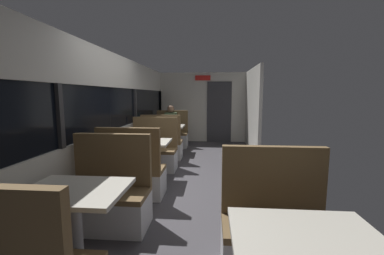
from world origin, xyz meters
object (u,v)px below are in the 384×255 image
object	(u,v)px
bench_far_window_facing_end	(162,146)
bench_front_aisle_facing_entry	(275,235)
dining_table_front_aisle	(307,252)
bench_mid_window_facing_end	(133,176)
bench_near_window_facing_entry	(109,200)
bench_far_window_facing_entry	(172,136)
dining_table_mid_window	(144,147)
seated_passenger	(171,130)
bench_mid_window_facing_entry	(154,154)
dining_table_near_window	(75,200)
dining_table_far_window	(167,129)

from	to	relation	value
bench_far_window_facing_end	bench_front_aisle_facing_entry	bearing A→B (deg)	-64.62
dining_table_front_aisle	bench_mid_window_facing_end	bearing A→B (deg)	129.30
bench_near_window_facing_entry	bench_far_window_facing_entry	size ratio (longest dim) A/B	1.00
dining_table_mid_window	seated_passenger	distance (m)	2.92
bench_near_window_facing_entry	bench_mid_window_facing_entry	distance (m)	2.29
dining_table_near_window	bench_far_window_facing_end	bearing A→B (deg)	90.00
dining_table_far_window	seated_passenger	distance (m)	0.64
bench_far_window_facing_end	dining_table_front_aisle	world-z (taller)	bench_far_window_facing_end
dining_table_mid_window	bench_mid_window_facing_end	distance (m)	0.77
dining_table_mid_window	bench_far_window_facing_entry	xyz separation A→B (m)	(0.00, 2.99, -0.31)
dining_table_near_window	dining_table_front_aisle	distance (m)	1.89
dining_table_far_window	bench_far_window_facing_end	xyz separation A→B (m)	(0.00, -0.70, -0.31)
seated_passenger	dining_table_front_aisle	bearing A→B (deg)	-72.85
bench_mid_window_facing_entry	bench_far_window_facing_entry	world-z (taller)	same
dining_table_mid_window	dining_table_near_window	bearing A→B (deg)	-90.00
dining_table_near_window	dining_table_front_aisle	xyz separation A→B (m)	(1.79, -0.60, 0.00)
bench_near_window_facing_entry	bench_front_aisle_facing_entry	xyz separation A→B (m)	(1.79, -0.60, 0.00)
dining_table_front_aisle	seated_passenger	distance (m)	6.07
dining_table_mid_window	dining_table_front_aisle	xyz separation A→B (m)	(1.79, -2.89, 0.00)
dining_table_near_window	bench_far_window_facing_entry	size ratio (longest dim) A/B	0.82
dining_table_near_window	seated_passenger	bearing A→B (deg)	90.00
bench_mid_window_facing_entry	bench_far_window_facing_end	bearing A→B (deg)	90.00
bench_mid_window_facing_entry	dining_table_far_window	size ratio (longest dim) A/B	1.22
dining_table_near_window	bench_near_window_facing_entry	size ratio (longest dim) A/B	0.82
bench_mid_window_facing_end	bench_front_aisle_facing_entry	xyz separation A→B (m)	(1.79, -1.49, 0.00)
bench_near_window_facing_entry	bench_mid_window_facing_end	xyz separation A→B (m)	(0.00, 0.89, 0.00)
bench_near_window_facing_entry	bench_far_window_facing_entry	bearing A→B (deg)	90.00
bench_far_window_facing_end	dining_table_near_window	bearing A→B (deg)	-90.00
bench_front_aisle_facing_entry	bench_far_window_facing_end	bearing A→B (deg)	115.38
bench_mid_window_facing_end	dining_table_front_aisle	xyz separation A→B (m)	(1.79, -2.19, 0.31)
dining_table_mid_window	bench_near_window_facing_entry	bearing A→B (deg)	-90.00
bench_mid_window_facing_end	dining_table_far_window	distance (m)	3.00
bench_near_window_facing_entry	seated_passenger	bearing A→B (deg)	90.00
bench_far_window_facing_entry	seated_passenger	world-z (taller)	seated_passenger
bench_near_window_facing_entry	bench_far_window_facing_end	world-z (taller)	same
bench_far_window_facing_entry	bench_front_aisle_facing_entry	distance (m)	5.47
bench_mid_window_facing_entry	dining_table_far_window	world-z (taller)	bench_mid_window_facing_entry
dining_table_far_window	bench_far_window_facing_end	bearing A→B (deg)	-90.00
bench_far_window_facing_end	seated_passenger	distance (m)	1.34
bench_mid_window_facing_entry	bench_mid_window_facing_end	bearing A→B (deg)	-90.00
bench_near_window_facing_entry	seated_passenger	world-z (taller)	seated_passenger
dining_table_mid_window	bench_far_window_facing_entry	world-z (taller)	bench_far_window_facing_entry
bench_mid_window_facing_end	bench_far_window_facing_end	world-z (taller)	same
bench_mid_window_facing_end	seated_passenger	distance (m)	3.62
bench_far_window_facing_entry	dining_table_far_window	bearing A→B (deg)	-90.00
dining_table_front_aisle	bench_front_aisle_facing_entry	bearing A→B (deg)	90.00
dining_table_far_window	bench_far_window_facing_entry	world-z (taller)	bench_far_window_facing_entry
bench_far_window_facing_end	bench_near_window_facing_entry	bearing A→B (deg)	-90.00
dining_table_mid_window	bench_mid_window_facing_entry	size ratio (longest dim) A/B	0.82
dining_table_mid_window	bench_far_window_facing_end	world-z (taller)	bench_far_window_facing_end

